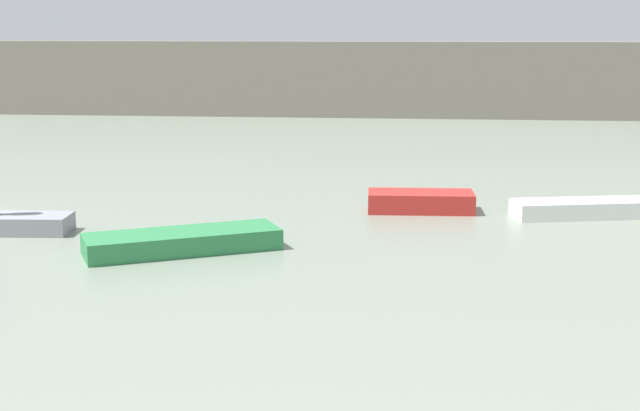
{
  "coord_description": "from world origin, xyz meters",
  "views": [
    {
      "loc": [
        11.06,
        -18.43,
        4.55
      ],
      "look_at": [
        8.99,
        1.5,
        0.56
      ],
      "focal_mm": 51.03,
      "sensor_mm": 36.0,
      "label": 1
    }
  ],
  "objects": [
    {
      "name": "rowboat_red",
      "position": [
        11.26,
        3.84,
        0.24
      ],
      "size": [
        2.65,
        1.27,
        0.49
      ],
      "primitive_type": "cube",
      "rotation": [
        0.0,
        0.0,
        0.05
      ],
      "color": "red",
      "rests_on": "ground_plane"
    },
    {
      "name": "embankment_wall",
      "position": [
        0.0,
        27.09,
        1.87
      ],
      "size": [
        80.0,
        1.2,
        3.74
      ],
      "primitive_type": "cube",
      "color": "gray",
      "rests_on": "ground_plane"
    },
    {
      "name": "rowboat_green",
      "position": [
        6.4,
        -0.78,
        0.21
      ],
      "size": [
        4.07,
        2.88,
        0.42
      ],
      "primitive_type": "cube",
      "rotation": [
        0.0,
        0.0,
        0.47
      ],
      "color": "#2D7F47",
      "rests_on": "ground_plane"
    },
    {
      "name": "rowboat_white",
      "position": [
        15.33,
        3.58,
        0.2
      ],
      "size": [
        3.88,
        1.81,
        0.41
      ],
      "primitive_type": "cube",
      "rotation": [
        0.0,
        0.0,
        0.23
      ],
      "color": "white",
      "rests_on": "ground_plane"
    }
  ]
}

